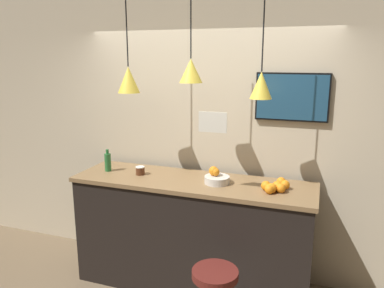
{
  "coord_description": "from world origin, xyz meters",
  "views": [
    {
      "loc": [
        1.11,
        -2.54,
        2.24
      ],
      "look_at": [
        0.0,
        0.62,
        1.45
      ],
      "focal_mm": 35.0,
      "sensor_mm": 36.0,
      "label": 1
    }
  ],
  "objects": [
    {
      "name": "back_wall",
      "position": [
        0.0,
        1.06,
        1.45
      ],
      "size": [
        8.0,
        0.06,
        2.9
      ],
      "color": "beige",
      "rests_on": "ground_plane"
    },
    {
      "name": "service_counter",
      "position": [
        0.0,
        0.62,
        0.55
      ],
      "size": [
        2.28,
        0.66,
        1.1
      ],
      "color": "black",
      "rests_on": "ground_plane"
    },
    {
      "name": "fruit_bowl",
      "position": [
        0.24,
        0.61,
        1.16
      ],
      "size": [
        0.23,
        0.23,
        0.15
      ],
      "color": "beige",
      "rests_on": "service_counter"
    },
    {
      "name": "orange_pile",
      "position": [
        0.77,
        0.59,
        1.14
      ],
      "size": [
        0.24,
        0.31,
        0.09
      ],
      "color": "orange",
      "rests_on": "service_counter"
    },
    {
      "name": "juice_bottle",
      "position": [
        -0.9,
        0.61,
        1.2
      ],
      "size": [
        0.06,
        0.06,
        0.23
      ],
      "color": "#286B33",
      "rests_on": "service_counter"
    },
    {
      "name": "spread_jar",
      "position": [
        -0.54,
        0.61,
        1.14
      ],
      "size": [
        0.09,
        0.09,
        0.08
      ],
      "color": "#562D19",
      "rests_on": "service_counter"
    },
    {
      "name": "pendant_lamp_left",
      "position": [
        -0.62,
        0.59,
        2.03
      ],
      "size": [
        0.21,
        0.21,
        0.89
      ],
      "color": "black"
    },
    {
      "name": "pendant_lamp_middle",
      "position": [
        0.0,
        0.59,
        2.12
      ],
      "size": [
        0.2,
        0.2,
        0.79
      ],
      "color": "black"
    },
    {
      "name": "pendant_lamp_right",
      "position": [
        0.62,
        0.59,
        2.01
      ],
      "size": [
        0.18,
        0.18,
        0.91
      ],
      "color": "black"
    },
    {
      "name": "mounted_tv",
      "position": [
        0.84,
        1.0,
        1.88
      ],
      "size": [
        0.66,
        0.04,
        0.44
      ],
      "color": "black"
    },
    {
      "name": "hanging_menu_board",
      "position": [
        0.27,
        0.37,
        1.71
      ],
      "size": [
        0.24,
        0.01,
        0.17
      ],
      "color": "silver"
    }
  ]
}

